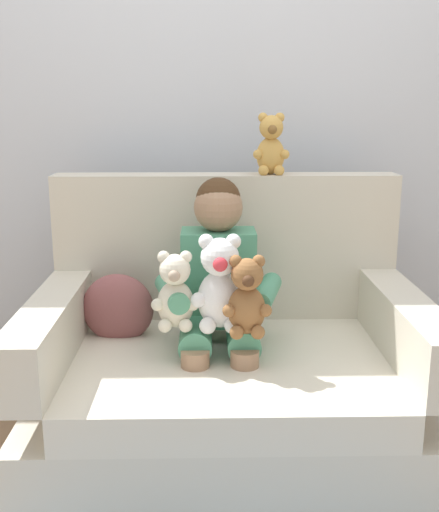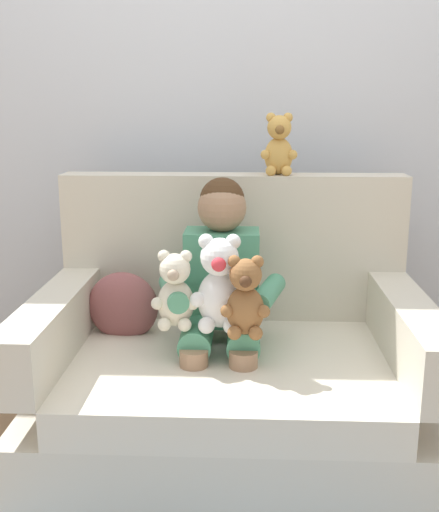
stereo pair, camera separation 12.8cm
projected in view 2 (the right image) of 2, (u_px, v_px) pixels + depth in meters
The scene contains 9 objects.
ground_plane at pixel (229, 472), 2.21m from camera, with size 8.00×8.00×0.00m, color #936D4C.
back_wall at pixel (236, 102), 2.61m from camera, with size 6.00×0.10×2.60m, color silver.
armchair at pixel (230, 384), 2.18m from camera, with size 1.32×0.92×1.03m.
seated_child at pixel (221, 286), 2.12m from camera, with size 0.45×0.39×0.82m.
plush_white at pixel (220, 285), 1.98m from camera, with size 0.19×0.15×0.32m.
plush_brown at pixel (245, 299), 1.92m from camera, with size 0.16×0.13×0.26m.
plush_cream at pixel (175, 292), 2.00m from camera, with size 0.15×0.13×0.26m.
plush_honey_on_backrest at pixel (279, 146), 2.30m from camera, with size 0.14×0.11×0.23m.
throw_pillow at pixel (123, 306), 2.26m from camera, with size 0.26×0.12×0.26m, color #8C4C4C.
Camera 2 is at (0.05, -1.96, 1.29)m, focal length 43.10 mm.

